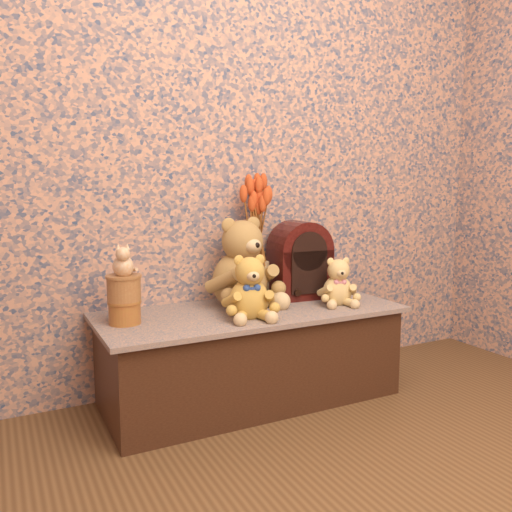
{
  "coord_description": "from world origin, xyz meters",
  "views": [
    {
      "loc": [
        -0.98,
        -0.75,
        0.94
      ],
      "look_at": [
        0.0,
        1.18,
        0.64
      ],
      "focal_mm": 36.9,
      "sensor_mm": 36.0,
      "label": 1
    }
  ],
  "objects_px": {
    "teddy_large": "(240,258)",
    "cat_figurine": "(123,259)",
    "cathedral_radio": "(300,259)",
    "teddy_medium": "(249,284)",
    "teddy_small": "(338,279)",
    "ceramic_vase": "(257,281)",
    "biscuit_tin_lower": "(125,313)"
  },
  "relations": [
    {
      "from": "teddy_small",
      "to": "biscuit_tin_lower",
      "type": "height_order",
      "value": "teddy_small"
    },
    {
      "from": "biscuit_tin_lower",
      "to": "teddy_small",
      "type": "bearing_deg",
      "value": -5.76
    },
    {
      "from": "cat_figurine",
      "to": "biscuit_tin_lower",
      "type": "bearing_deg",
      "value": 0.0
    },
    {
      "from": "biscuit_tin_lower",
      "to": "teddy_medium",
      "type": "bearing_deg",
      "value": -15.02
    },
    {
      "from": "biscuit_tin_lower",
      "to": "ceramic_vase",
      "type": "bearing_deg",
      "value": 10.98
    },
    {
      "from": "teddy_large",
      "to": "ceramic_vase",
      "type": "relative_size",
      "value": 2.29
    },
    {
      "from": "cathedral_radio",
      "to": "teddy_small",
      "type": "bearing_deg",
      "value": -64.33
    },
    {
      "from": "cathedral_radio",
      "to": "biscuit_tin_lower",
      "type": "relative_size",
      "value": 2.98
    },
    {
      "from": "teddy_medium",
      "to": "ceramic_vase",
      "type": "bearing_deg",
      "value": 69.02
    },
    {
      "from": "cat_figurine",
      "to": "cathedral_radio",
      "type": "bearing_deg",
      "value": 18.3
    },
    {
      "from": "teddy_medium",
      "to": "cat_figurine",
      "type": "height_order",
      "value": "cat_figurine"
    },
    {
      "from": "cathedral_radio",
      "to": "ceramic_vase",
      "type": "xyz_separation_m",
      "value": [
        -0.22,
        0.02,
        -0.09
      ]
    },
    {
      "from": "teddy_medium",
      "to": "teddy_small",
      "type": "distance_m",
      "value": 0.46
    },
    {
      "from": "teddy_medium",
      "to": "teddy_large",
      "type": "bearing_deg",
      "value": 86.4
    },
    {
      "from": "teddy_medium",
      "to": "cat_figurine",
      "type": "xyz_separation_m",
      "value": [
        -0.47,
        0.13,
        0.11
      ]
    },
    {
      "from": "teddy_large",
      "to": "cat_figurine",
      "type": "bearing_deg",
      "value": 179.63
    },
    {
      "from": "biscuit_tin_lower",
      "to": "cat_figurine",
      "type": "relative_size",
      "value": 0.95
    },
    {
      "from": "cathedral_radio",
      "to": "cat_figurine",
      "type": "height_order",
      "value": "cathedral_radio"
    },
    {
      "from": "teddy_large",
      "to": "cat_figurine",
      "type": "distance_m",
      "value": 0.55
    },
    {
      "from": "teddy_large",
      "to": "cathedral_radio",
      "type": "distance_m",
      "value": 0.32
    },
    {
      "from": "teddy_small",
      "to": "teddy_large",
      "type": "bearing_deg",
      "value": 173.91
    },
    {
      "from": "teddy_medium",
      "to": "biscuit_tin_lower",
      "type": "relative_size",
      "value": 2.26
    },
    {
      "from": "teddy_small",
      "to": "cathedral_radio",
      "type": "height_order",
      "value": "cathedral_radio"
    },
    {
      "from": "teddy_medium",
      "to": "cat_figurine",
      "type": "distance_m",
      "value": 0.5
    },
    {
      "from": "ceramic_vase",
      "to": "biscuit_tin_lower",
      "type": "height_order",
      "value": "ceramic_vase"
    },
    {
      "from": "teddy_large",
      "to": "teddy_small",
      "type": "distance_m",
      "value": 0.45
    },
    {
      "from": "teddy_medium",
      "to": "teddy_small",
      "type": "bearing_deg",
      "value": 16.43
    },
    {
      "from": "cathedral_radio",
      "to": "ceramic_vase",
      "type": "relative_size",
      "value": 1.98
    },
    {
      "from": "teddy_small",
      "to": "biscuit_tin_lower",
      "type": "relative_size",
      "value": 1.86
    },
    {
      "from": "teddy_medium",
      "to": "cat_figurine",
      "type": "relative_size",
      "value": 2.14
    },
    {
      "from": "teddy_small",
      "to": "cathedral_radio",
      "type": "relative_size",
      "value": 0.62
    },
    {
      "from": "teddy_large",
      "to": "biscuit_tin_lower",
      "type": "bearing_deg",
      "value": 179.63
    }
  ]
}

